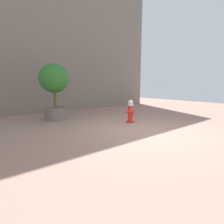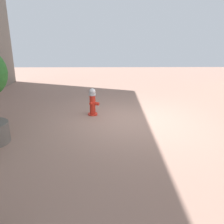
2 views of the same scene
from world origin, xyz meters
TOP-DOWN VIEW (x-y plane):
  - ground_plane at (0.00, 0.00)m, footprint 23.40×23.40m
  - fire_hydrant at (1.25, -0.59)m, footprint 0.39×0.42m

SIDE VIEW (x-z plane):
  - ground_plane at x=0.00m, z-range 0.00..0.00m
  - fire_hydrant at x=1.25m, z-range 0.00..0.91m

